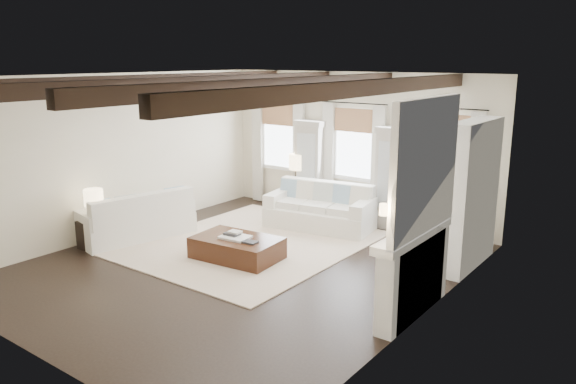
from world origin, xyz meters
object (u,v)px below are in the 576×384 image
Objects in this scene: ottoman at (237,248)px; sofa_back at (321,210)px; side_table_front at (97,234)px; sofa_left at (137,220)px; side_table_back at (297,197)px.

sofa_back is at bearing 81.48° from ottoman.
sofa_back is 4.47m from side_table_front.
sofa_back is 0.98× the size of sofa_left.
side_table_front is at bearing -126.36° from sofa_back.
side_table_front is (-2.51, -1.13, 0.07)m from ottoman.
side_table_back is (1.37, 3.51, -0.05)m from sofa_left.
sofa_left reaches higher than ottoman.
side_table_front is 0.80× the size of side_table_back.
side_table_back reaches higher than ottoman.
side_table_back is at bearing 68.69° from sofa_left.
ottoman is at bearing 7.03° from sofa_left.
side_table_back is (1.50, 4.35, 0.07)m from side_table_front.
ottoman is 3.38m from side_table_back.
sofa_back reaches higher than side_table_back.
side_table_back is (-1.15, 0.75, -0.05)m from sofa_back.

